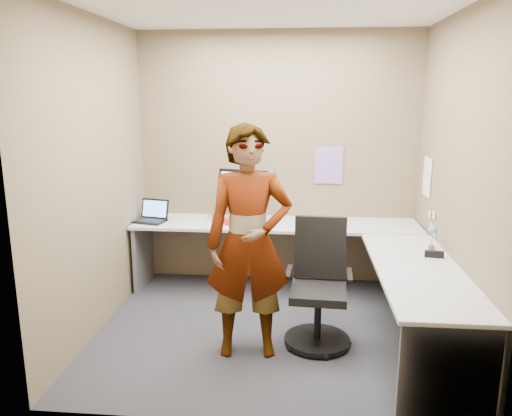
# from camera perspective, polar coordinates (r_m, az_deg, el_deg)

# --- Properties ---
(ground) EXTENTS (3.00, 3.00, 0.00)m
(ground) POSITION_cam_1_polar(r_m,az_deg,el_deg) (4.56, 1.49, -13.73)
(ground) COLOR #26262B
(ground) RESTS_ON ground
(wall_back) EXTENTS (3.00, 0.00, 3.00)m
(wall_back) POSITION_cam_1_polar(r_m,az_deg,el_deg) (5.42, 2.49, 5.53)
(wall_back) COLOR brown
(wall_back) RESTS_ON ground
(wall_right) EXTENTS (0.00, 2.70, 2.70)m
(wall_right) POSITION_cam_1_polar(r_m,az_deg,el_deg) (4.31, 21.95, 2.71)
(wall_right) COLOR brown
(wall_right) RESTS_ON ground
(wall_left) EXTENTS (0.00, 2.70, 2.70)m
(wall_left) POSITION_cam_1_polar(r_m,az_deg,el_deg) (4.49, -17.93, 3.39)
(wall_left) COLOR brown
(wall_left) RESTS_ON ground
(ceiling) EXTENTS (3.00, 3.00, 0.00)m
(ceiling) POSITION_cam_1_polar(r_m,az_deg,el_deg) (4.13, 1.73, 22.05)
(ceiling) COLOR white
(ceiling) RESTS_ON wall_back
(desk) EXTENTS (2.98, 2.58, 0.73)m
(desk) POSITION_cam_1_polar(r_m,az_deg,el_deg) (4.69, 7.21, -5.28)
(desk) COLOR #BCBCBC
(desk) RESTS_ON ground
(paper_ream) EXTENTS (0.38, 0.32, 0.07)m
(paper_ream) POSITION_cam_1_polar(r_m,az_deg,el_deg) (5.15, -1.43, -1.51)
(paper_ream) COLOR red
(paper_ream) RESTS_ON desk
(monitor) EXTENTS (0.52, 0.22, 0.50)m
(monitor) POSITION_cam_1_polar(r_m,az_deg,el_deg) (5.10, -1.44, 2.11)
(monitor) COLOR black
(monitor) RESTS_ON paper_ream
(laptop) EXTENTS (0.36, 0.32, 0.22)m
(laptop) POSITION_cam_1_polar(r_m,az_deg,el_deg) (5.38, -11.78, -0.88)
(laptop) COLOR black
(laptop) RESTS_ON desk
(trackball_mouse) EXTENTS (0.12, 0.08, 0.07)m
(trackball_mouse) POSITION_cam_1_polar(r_m,az_deg,el_deg) (5.34, -4.87, -1.12)
(trackball_mouse) COLOR #B7B7BC
(trackball_mouse) RESTS_ON desk
(origami) EXTENTS (0.10, 0.10, 0.06)m
(origami) POSITION_cam_1_polar(r_m,az_deg,el_deg) (5.11, 0.05, -1.66)
(origami) COLOR white
(origami) RESTS_ON desk
(stapler) EXTENTS (0.15, 0.06, 0.05)m
(stapler) POSITION_cam_1_polar(r_m,az_deg,el_deg) (4.37, 19.69, -4.99)
(stapler) COLOR black
(stapler) RESTS_ON desk
(flower) EXTENTS (0.07, 0.07, 0.22)m
(flower) POSITION_cam_1_polar(r_m,az_deg,el_deg) (4.54, 19.52, -2.81)
(flower) COLOR brown
(flower) RESTS_ON desk
(calendar_purple) EXTENTS (0.30, 0.01, 0.40)m
(calendar_purple) POSITION_cam_1_polar(r_m,az_deg,el_deg) (5.42, 8.32, 4.87)
(calendar_purple) COLOR #846BB7
(calendar_purple) RESTS_ON wall_back
(calendar_white) EXTENTS (0.01, 0.28, 0.38)m
(calendar_white) POSITION_cam_1_polar(r_m,az_deg,el_deg) (5.18, 18.98, 3.38)
(calendar_white) COLOR white
(calendar_white) RESTS_ON wall_right
(sticky_note_a) EXTENTS (0.01, 0.07, 0.07)m
(sticky_note_a) POSITION_cam_1_polar(r_m,az_deg,el_deg) (4.90, 19.66, -0.75)
(sticky_note_a) COLOR #F2E059
(sticky_note_a) RESTS_ON wall_right
(sticky_note_b) EXTENTS (0.01, 0.07, 0.07)m
(sticky_note_b) POSITION_cam_1_polar(r_m,az_deg,el_deg) (4.98, 19.41, -2.07)
(sticky_note_b) COLOR pink
(sticky_note_b) RESTS_ON wall_right
(sticky_note_c) EXTENTS (0.01, 0.07, 0.07)m
(sticky_note_c) POSITION_cam_1_polar(r_m,az_deg,el_deg) (4.87, 19.73, -2.66)
(sticky_note_c) COLOR pink
(sticky_note_c) RESTS_ON wall_right
(sticky_note_d) EXTENTS (0.01, 0.07, 0.07)m
(sticky_note_d) POSITION_cam_1_polar(r_m,az_deg,el_deg) (5.05, 19.23, -0.68)
(sticky_note_d) COLOR #F2E059
(sticky_note_d) RESTS_ON wall_right
(office_chair) EXTENTS (0.55, 0.55, 1.03)m
(office_chair) POSITION_cam_1_polar(r_m,az_deg,el_deg) (4.23, 7.16, -9.74)
(office_chair) COLOR black
(office_chair) RESTS_ON ground
(person) EXTENTS (0.72, 0.52, 1.83)m
(person) POSITION_cam_1_polar(r_m,az_deg,el_deg) (3.87, -0.82, -4.00)
(person) COLOR #999399
(person) RESTS_ON ground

